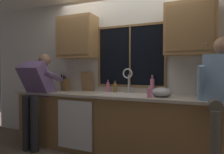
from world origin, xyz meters
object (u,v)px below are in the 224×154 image
knife_block (65,85)px  person_sitting_on_counter (223,87)px  bottle_tall_clear (152,86)px  bottle_amber_small (108,87)px  mixing_bowl (162,92)px  soap_dispenser (149,93)px  bottle_green_glass (115,88)px  cutting_board (88,82)px  person_standing (36,90)px

knife_block → person_sitting_on_counter: bearing=-8.7°
person_sitting_on_counter → bottle_tall_clear: person_sitting_on_counter is taller
person_sitting_on_counter → bottle_amber_small: (-1.67, 0.50, -0.10)m
bottle_tall_clear → person_sitting_on_counter: bearing=-28.0°
mixing_bowl → bottle_amber_small: size_ratio=1.31×
mixing_bowl → bottle_amber_small: (-0.94, 0.25, 0.02)m
bottle_tall_clear → bottle_amber_small: 0.76m
person_sitting_on_counter → knife_block: 2.48m
soap_dispenser → bottle_green_glass: size_ratio=0.82×
cutting_board → mixing_bowl: 1.35m
bottle_amber_small → bottle_tall_clear: bearing=-1.0°
person_sitting_on_counter → mixing_bowl: 0.78m
knife_block → bottle_tall_clear: bearing=4.0°
bottle_tall_clear → mixing_bowl: bearing=-52.4°
knife_block → bottle_tall_clear: size_ratio=1.05×
person_standing → person_sitting_on_counter: (2.71, 0.05, 0.14)m
person_standing → soap_dispenser: (1.85, 0.15, 0.01)m
person_standing → bottle_amber_small: (1.05, 0.55, 0.04)m
mixing_bowl → bottle_tall_clear: (-0.18, 0.24, 0.06)m
bottle_green_glass → bottle_amber_small: bearing=-179.4°
person_standing → bottle_tall_clear: bearing=16.6°
person_standing → soap_dispenser: 1.85m
knife_block → soap_dispenser: knife_block is taller
mixing_bowl → bottle_tall_clear: bearing=127.6°
bottle_tall_clear → bottle_amber_small: bearing=179.0°
mixing_bowl → bottle_amber_small: bottle_amber_small is taller
person_sitting_on_counter → knife_block: person_sitting_on_counter is taller
bottle_tall_clear → bottle_amber_small: size_ratio=1.44×
soap_dispenser → bottle_tall_clear: bearing=96.0°
knife_block → bottle_tall_clear: 1.55m
person_standing → soap_dispenser: person_standing is taller
cutting_board → soap_dispenser: cutting_board is taller
person_sitting_on_counter → mixing_bowl: size_ratio=4.51×
knife_block → cutting_board: bearing=15.3°
bottle_green_glass → bottle_amber_small: (-0.13, -0.00, 0.01)m
knife_block → bottle_amber_small: knife_block is taller
person_standing → bottle_tall_clear: (1.80, 0.54, 0.08)m
soap_dispenser → bottle_amber_small: bearing=153.2°
cutting_board → bottle_green_glass: 0.53m
person_sitting_on_counter → cutting_board: person_sitting_on_counter is taller
soap_dispenser → cutting_board: bearing=161.7°
bottle_tall_clear → person_standing: bearing=-163.4°
person_standing → bottle_amber_small: bearing=27.8°
mixing_bowl → bottle_tall_clear: 0.30m
knife_block → cutting_board: (0.40, 0.11, 0.06)m
cutting_board → bottle_green_glass: bearing=1.5°
cutting_board → bottle_tall_clear: cutting_board is taller
soap_dispenser → bottle_tall_clear: 0.40m
knife_block → bottle_green_glass: 0.92m
person_standing → person_sitting_on_counter: 2.72m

